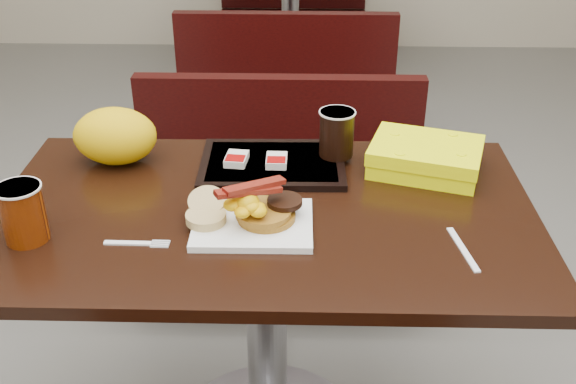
{
  "coord_description": "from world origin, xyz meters",
  "views": [
    {
      "loc": [
        0.08,
        -1.29,
        1.53
      ],
      "look_at": [
        0.05,
        -0.05,
        0.82
      ],
      "focal_mm": 42.5,
      "sensor_mm": 36.0,
      "label": 1
    }
  ],
  "objects_px": {
    "bench_far_s": "(287,76)",
    "tray": "(273,164)",
    "coffee_cup_far": "(337,133)",
    "knife": "(463,249)",
    "hashbrown_sleeve_left": "(236,159)",
    "bench_far_n": "(293,3)",
    "bench_near_n": "(278,200)",
    "clamshell": "(425,157)",
    "table_near": "(267,337)",
    "fork": "(128,243)",
    "platter": "(253,224)",
    "table_far": "(290,31)",
    "hashbrown_sleeve_right": "(277,161)",
    "coffee_cup_near": "(23,213)",
    "pancake_stack": "(266,213)",
    "paper_bag": "(115,136)"
  },
  "relations": [
    {
      "from": "fork",
      "to": "coffee_cup_far",
      "type": "height_order",
      "value": "coffee_cup_far"
    },
    {
      "from": "table_near",
      "to": "platter",
      "type": "height_order",
      "value": "platter"
    },
    {
      "from": "fork",
      "to": "platter",
      "type": "bearing_deg",
      "value": 16.33
    },
    {
      "from": "knife",
      "to": "hashbrown_sleeve_left",
      "type": "height_order",
      "value": "hashbrown_sleeve_left"
    },
    {
      "from": "table_near",
      "to": "hashbrown_sleeve_left",
      "type": "xyz_separation_m",
      "value": [
        -0.08,
        0.19,
        0.4
      ]
    },
    {
      "from": "fork",
      "to": "coffee_cup_far",
      "type": "distance_m",
      "value": 0.59
    },
    {
      "from": "pancake_stack",
      "to": "knife",
      "type": "height_order",
      "value": "pancake_stack"
    },
    {
      "from": "knife",
      "to": "coffee_cup_far",
      "type": "bearing_deg",
      "value": -157.57
    },
    {
      "from": "fork",
      "to": "tray",
      "type": "xyz_separation_m",
      "value": [
        0.28,
        0.34,
        0.01
      ]
    },
    {
      "from": "table_near",
      "to": "paper_bag",
      "type": "height_order",
      "value": "paper_bag"
    },
    {
      "from": "coffee_cup_near",
      "to": "fork",
      "type": "relative_size",
      "value": 0.92
    },
    {
      "from": "bench_far_n",
      "to": "bench_near_n",
      "type": "bearing_deg",
      "value": -90.0
    },
    {
      "from": "table_far",
      "to": "clamshell",
      "type": "height_order",
      "value": "clamshell"
    },
    {
      "from": "clamshell",
      "to": "fork",
      "type": "bearing_deg",
      "value": -135.61
    },
    {
      "from": "knife",
      "to": "hashbrown_sleeve_left",
      "type": "distance_m",
      "value": 0.59
    },
    {
      "from": "knife",
      "to": "clamshell",
      "type": "xyz_separation_m",
      "value": [
        -0.03,
        0.34,
        0.03
      ]
    },
    {
      "from": "bench_far_s",
      "to": "hashbrown_sleeve_left",
      "type": "xyz_separation_m",
      "value": [
        -0.08,
        -1.71,
        0.42
      ]
    },
    {
      "from": "tray",
      "to": "coffee_cup_far",
      "type": "height_order",
      "value": "coffee_cup_far"
    },
    {
      "from": "bench_near_n",
      "to": "hashbrown_sleeve_left",
      "type": "height_order",
      "value": "hashbrown_sleeve_left"
    },
    {
      "from": "hashbrown_sleeve_left",
      "to": "coffee_cup_far",
      "type": "relative_size",
      "value": 0.6
    },
    {
      "from": "bench_near_n",
      "to": "clamshell",
      "type": "xyz_separation_m",
      "value": [
        0.38,
        -0.51,
        0.43
      ]
    },
    {
      "from": "coffee_cup_far",
      "to": "knife",
      "type": "bearing_deg",
      "value": -57.94
    },
    {
      "from": "bench_far_s",
      "to": "tray",
      "type": "xyz_separation_m",
      "value": [
        0.01,
        -1.7,
        0.4
      ]
    },
    {
      "from": "hashbrown_sleeve_left",
      "to": "hashbrown_sleeve_right",
      "type": "distance_m",
      "value": 0.1
    },
    {
      "from": "table_far",
      "to": "bench_far_s",
      "type": "relative_size",
      "value": 1.2
    },
    {
      "from": "coffee_cup_near",
      "to": "hashbrown_sleeve_right",
      "type": "relative_size",
      "value": 1.81
    },
    {
      "from": "table_near",
      "to": "knife",
      "type": "bearing_deg",
      "value": -20.17
    },
    {
      "from": "clamshell",
      "to": "bench_near_n",
      "type": "bearing_deg",
      "value": 143.85
    },
    {
      "from": "table_near",
      "to": "platter",
      "type": "bearing_deg",
      "value": -104.4
    },
    {
      "from": "tray",
      "to": "clamshell",
      "type": "distance_m",
      "value": 0.37
    },
    {
      "from": "bench_far_s",
      "to": "coffee_cup_far",
      "type": "distance_m",
      "value": 1.74
    },
    {
      "from": "fork",
      "to": "hashbrown_sleeve_left",
      "type": "relative_size",
      "value": 1.94
    },
    {
      "from": "platter",
      "to": "hashbrown_sleeve_right",
      "type": "relative_size",
      "value": 3.7
    },
    {
      "from": "bench_far_n",
      "to": "coffee_cup_far",
      "type": "height_order",
      "value": "coffee_cup_far"
    },
    {
      "from": "table_far",
      "to": "coffee_cup_near",
      "type": "relative_size",
      "value": 9.77
    },
    {
      "from": "tray",
      "to": "hashbrown_sleeve_right",
      "type": "relative_size",
      "value": 5.19
    },
    {
      "from": "table_far",
      "to": "bench_far_s",
      "type": "xyz_separation_m",
      "value": [
        0.0,
        -0.7,
        -0.02
      ]
    },
    {
      "from": "table_near",
      "to": "hashbrown_sleeve_right",
      "type": "distance_m",
      "value": 0.44
    },
    {
      "from": "table_far",
      "to": "knife",
      "type": "height_order",
      "value": "knife"
    },
    {
      "from": "platter",
      "to": "tray",
      "type": "xyz_separation_m",
      "value": [
        0.03,
        0.27,
        0.0
      ]
    },
    {
      "from": "table_near",
      "to": "hashbrown_sleeve_right",
      "type": "relative_size",
      "value": 17.7
    },
    {
      "from": "hashbrown_sleeve_left",
      "to": "clamshell",
      "type": "bearing_deg",
      "value": 6.64
    },
    {
      "from": "tray",
      "to": "clamshell",
      "type": "xyz_separation_m",
      "value": [
        0.37,
        -0.01,
        0.03
      ]
    },
    {
      "from": "table_near",
      "to": "clamshell",
      "type": "bearing_deg",
      "value": 26.74
    },
    {
      "from": "pancake_stack",
      "to": "paper_bag",
      "type": "distance_m",
      "value": 0.48
    },
    {
      "from": "bench_far_n",
      "to": "platter",
      "type": "bearing_deg",
      "value": -90.33
    },
    {
      "from": "table_near",
      "to": "knife",
      "type": "distance_m",
      "value": 0.58
    },
    {
      "from": "knife",
      "to": "table_near",
      "type": "bearing_deg",
      "value": -119.8
    },
    {
      "from": "hashbrown_sleeve_right",
      "to": "paper_bag",
      "type": "relative_size",
      "value": 0.33
    },
    {
      "from": "tray",
      "to": "hashbrown_sleeve_right",
      "type": "distance_m",
      "value": 0.03
    }
  ]
}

